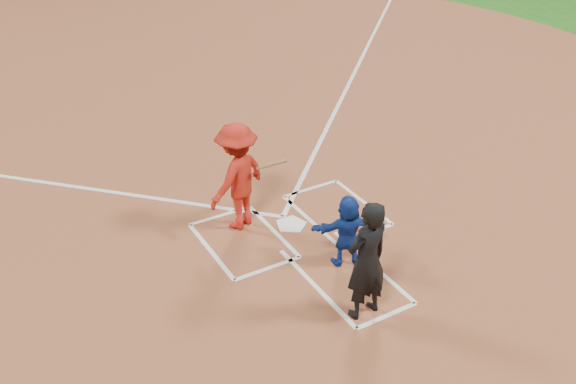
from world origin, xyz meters
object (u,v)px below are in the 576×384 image
catcher (347,231)px  batter_at_plate (238,177)px  home_plate (291,224)px  umpire (367,261)px

catcher → batter_at_plate: batter_at_plate is taller
home_plate → umpire: bearing=84.0°
home_plate → umpire: 2.74m
umpire → batter_at_plate: size_ratio=0.97×
catcher → batter_at_plate: (-1.02, 1.89, 0.36)m
catcher → batter_at_plate: bearing=-44.7°
home_plate → catcher: bearing=98.9°
home_plate → catcher: 1.55m
home_plate → batter_at_plate: 1.35m
umpire → batter_at_plate: 3.09m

